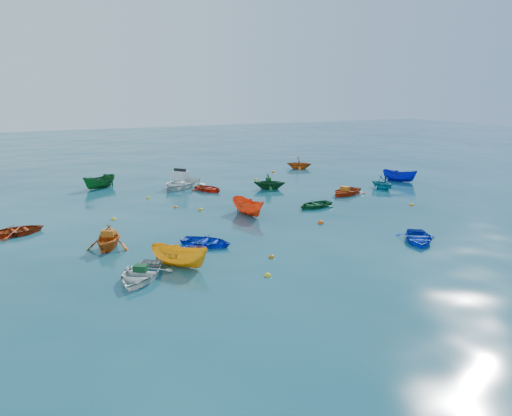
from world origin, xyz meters
name	(u,v)px	position (x,y,z in m)	size (l,w,h in m)	color
ground	(292,233)	(0.00, 0.00, 0.00)	(160.00, 160.00, 0.00)	#0A3B49
dinghy_blue_sw	(206,245)	(-5.29, -0.08, 0.00)	(2.02, 2.82, 0.59)	#1032D3
dinghy_white_near	(140,279)	(-9.56, -3.45, 0.00)	(2.35, 3.29, 0.68)	silver
dinghy_blue_se	(418,241)	(5.56, -4.33, 0.00)	(2.15, 3.01, 0.62)	#1038C8
dinghy_orange_w	(109,249)	(-10.17, 1.51, 0.00)	(2.27, 2.63, 1.38)	#D55C14
sampan_yellow_mid	(180,266)	(-7.50, -2.61, 0.00)	(1.15, 3.05, 1.18)	#F5A915
dinghy_green_e	(315,207)	(4.59, 5.01, 0.00)	(1.95, 2.72, 0.57)	#13542B
dinghy_cyan_se	(381,189)	(13.12, 8.32, 0.00)	(1.95, 2.26, 1.19)	teal
dinghy_red_nw	(18,234)	(-14.56, 6.44, 0.00)	(2.16, 3.02, 0.63)	#A5310D
sampan_orange_n	(248,215)	(-0.56, 5.00, 0.00)	(1.22, 3.23, 1.25)	#F04716
dinghy_green_n	(270,189)	(4.50, 12.06, 0.00)	(2.25, 2.61, 1.38)	#10461E
dinghy_red_ne	(346,194)	(9.04, 7.63, 0.00)	(2.32, 3.25, 0.67)	#BD360F
sampan_blue_far	(399,181)	(16.65, 10.27, 0.00)	(1.17, 3.10, 1.20)	#0D15A9
dinghy_red_far	(208,191)	(-0.38, 13.52, 0.00)	(2.00, 2.80, 0.58)	red
dinghy_orange_far	(299,169)	(11.94, 20.20, 0.00)	(2.21, 2.56, 1.35)	#BC5011
sampan_green_far	(100,188)	(-8.32, 18.36, 0.00)	(1.19, 3.15, 1.22)	#13541F
motorboat_white	(181,187)	(-2.06, 15.85, 0.00)	(3.20, 4.47, 1.53)	white
tarp_green_a	(141,268)	(-9.51, -3.37, 0.48)	(0.58, 0.44, 0.28)	#114421
tarp_orange_a	(108,233)	(-10.14, 1.56, 0.85)	(0.66, 0.50, 0.32)	orange
tarp_green_b	(268,179)	(4.41, 12.10, 0.84)	(0.61, 0.47, 0.30)	#124A1E
tarp_orange_b	(345,188)	(8.95, 7.59, 0.50)	(0.66, 0.50, 0.32)	orange
buoy_or_a	(272,258)	(-2.98, -3.35, 0.00)	(0.30, 0.30, 0.30)	#D5660B
buoy_ye_a	(268,276)	(-4.25, -5.50, 0.00)	(0.31, 0.31, 0.31)	yellow
buoy_or_b	(321,223)	(2.69, 1.12, 0.00)	(0.38, 0.38, 0.38)	#E44B0C
buoy_ye_b	(114,220)	(-8.97, 7.44, 0.00)	(0.33, 0.33, 0.33)	yellow
buoy_or_c	(176,208)	(-4.44, 8.94, 0.00)	(0.30, 0.30, 0.30)	#F15E0D
buoy_ye_c	(200,210)	(-3.09, 7.51, 0.00)	(0.32, 0.32, 0.32)	gold
buoy_or_d	(412,206)	(11.17, 2.47, 0.00)	(0.31, 0.31, 0.31)	orange
buoy_ye_d	(148,198)	(-5.52, 12.76, 0.00)	(0.29, 0.29, 0.29)	yellow
buoy_or_e	(273,172)	(8.45, 19.26, 0.00)	(0.34, 0.34, 0.34)	#D0650B
buoy_ye_e	(256,180)	(5.20, 16.38, 0.00)	(0.30, 0.30, 0.30)	yellow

